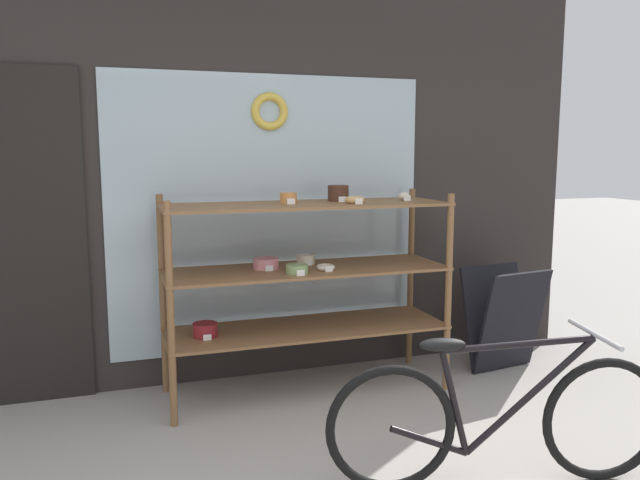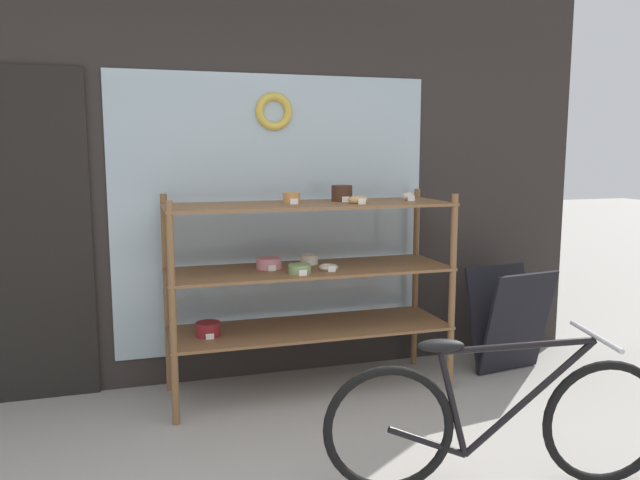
# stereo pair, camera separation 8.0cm
# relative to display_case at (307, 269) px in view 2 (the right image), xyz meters

# --- Properties ---
(storefront_facade) EXTENTS (5.18, 0.13, 3.11)m
(storefront_facade) POSITION_rel_display_case_xyz_m (-0.37, 0.43, 0.69)
(storefront_facade) COLOR #2D2826
(storefront_facade) RESTS_ON ground_plane
(display_case) EXTENTS (1.83, 0.59, 1.36)m
(display_case) POSITION_rel_display_case_xyz_m (0.00, 0.00, 0.00)
(display_case) COLOR brown
(display_case) RESTS_ON ground_plane
(bicycle) EXTENTS (1.62, 0.54, 0.75)m
(bicycle) POSITION_rel_display_case_xyz_m (0.52, -1.43, -0.49)
(bicycle) COLOR black
(bicycle) RESTS_ON ground_plane
(sandwich_board) EXTENTS (0.59, 0.45, 0.74)m
(sandwich_board) POSITION_rel_display_case_xyz_m (1.49, -0.06, -0.45)
(sandwich_board) COLOR black
(sandwich_board) RESTS_ON ground_plane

